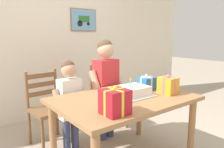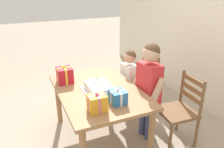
{
  "view_description": "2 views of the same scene",
  "coord_description": "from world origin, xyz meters",
  "px_view_note": "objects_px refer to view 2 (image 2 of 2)",
  "views": [
    {
      "loc": [
        -1.39,
        -1.61,
        1.35
      ],
      "look_at": [
        0.02,
        0.23,
        0.94
      ],
      "focal_mm": 34.85,
      "sensor_mm": 36.0,
      "label": 1
    },
    {
      "loc": [
        2.31,
        -0.84,
        1.96
      ],
      "look_at": [
        0.14,
        0.12,
        0.97
      ],
      "focal_mm": 35.9,
      "sensor_mm": 36.0,
      "label": 2
    }
  ],
  "objects_px": {
    "gift_box_beside_cake": "(118,97)",
    "dining_table": "(98,96)",
    "chair_left": "(142,82)",
    "gift_box_red_large": "(65,75)",
    "child_younger": "(129,78)",
    "chair_right": "(180,110)",
    "child_older": "(149,83)",
    "birthday_cake": "(99,88)",
    "gift_box_corner_small": "(97,103)"
  },
  "relations": [
    {
      "from": "chair_left",
      "to": "child_younger",
      "type": "height_order",
      "value": "child_younger"
    },
    {
      "from": "gift_box_red_large",
      "to": "gift_box_beside_cake",
      "type": "xyz_separation_m",
      "value": [
        0.77,
        0.39,
        -0.03
      ]
    },
    {
      "from": "dining_table",
      "to": "chair_right",
      "type": "xyz_separation_m",
      "value": [
        0.45,
        0.91,
        -0.17
      ]
    },
    {
      "from": "gift_box_red_large",
      "to": "chair_left",
      "type": "height_order",
      "value": "gift_box_red_large"
    },
    {
      "from": "gift_box_beside_cake",
      "to": "chair_left",
      "type": "bearing_deg",
      "value": 135.73
    },
    {
      "from": "gift_box_corner_small",
      "to": "child_older",
      "type": "bearing_deg",
      "value": 108.21
    },
    {
      "from": "gift_box_corner_small",
      "to": "dining_table",
      "type": "bearing_deg",
      "value": 158.58
    },
    {
      "from": "chair_right",
      "to": "dining_table",
      "type": "bearing_deg",
      "value": -116.55
    },
    {
      "from": "gift_box_beside_cake",
      "to": "child_older",
      "type": "relative_size",
      "value": 0.14
    },
    {
      "from": "gift_box_beside_cake",
      "to": "child_younger",
      "type": "height_order",
      "value": "child_younger"
    },
    {
      "from": "gift_box_corner_small",
      "to": "chair_left",
      "type": "distance_m",
      "value": 1.46
    },
    {
      "from": "dining_table",
      "to": "chair_left",
      "type": "relative_size",
      "value": 1.5
    },
    {
      "from": "dining_table",
      "to": "gift_box_red_large",
      "type": "bearing_deg",
      "value": -139.58
    },
    {
      "from": "gift_box_red_large",
      "to": "chair_right",
      "type": "xyz_separation_m",
      "value": [
        0.83,
        1.23,
        -0.37
      ]
    },
    {
      "from": "dining_table",
      "to": "chair_right",
      "type": "distance_m",
      "value": 1.03
    },
    {
      "from": "gift_box_red_large",
      "to": "chair_left",
      "type": "relative_size",
      "value": 0.26
    },
    {
      "from": "chair_left",
      "to": "chair_right",
      "type": "distance_m",
      "value": 0.91
    },
    {
      "from": "dining_table",
      "to": "gift_box_red_large",
      "type": "distance_m",
      "value": 0.53
    },
    {
      "from": "gift_box_beside_cake",
      "to": "chair_left",
      "type": "xyz_separation_m",
      "value": [
        -0.85,
        0.83,
        -0.34
      ]
    },
    {
      "from": "chair_left",
      "to": "child_younger",
      "type": "bearing_deg",
      "value": -65.73
    },
    {
      "from": "dining_table",
      "to": "gift_box_red_large",
      "type": "relative_size",
      "value": 5.87
    },
    {
      "from": "child_younger",
      "to": "child_older",
      "type": "bearing_deg",
      "value": -0.06
    },
    {
      "from": "birthday_cake",
      "to": "child_younger",
      "type": "relative_size",
      "value": 0.41
    },
    {
      "from": "dining_table",
      "to": "gift_box_beside_cake",
      "type": "xyz_separation_m",
      "value": [
        0.4,
        0.08,
        0.17
      ]
    },
    {
      "from": "child_older",
      "to": "chair_right",
      "type": "bearing_deg",
      "value": 51.34
    },
    {
      "from": "gift_box_red_large",
      "to": "birthday_cake",
      "type": "bearing_deg",
      "value": 34.18
    },
    {
      "from": "dining_table",
      "to": "chair_left",
      "type": "height_order",
      "value": "chair_left"
    },
    {
      "from": "dining_table",
      "to": "birthday_cake",
      "type": "distance_m",
      "value": 0.16
    },
    {
      "from": "chair_right",
      "to": "chair_left",
      "type": "bearing_deg",
      "value": -180.0
    },
    {
      "from": "chair_left",
      "to": "gift_box_red_large",
      "type": "bearing_deg",
      "value": -86.12
    },
    {
      "from": "chair_right",
      "to": "child_older",
      "type": "relative_size",
      "value": 0.71
    },
    {
      "from": "gift_box_beside_cake",
      "to": "child_younger",
      "type": "relative_size",
      "value": 0.17
    },
    {
      "from": "chair_right",
      "to": "child_younger",
      "type": "distance_m",
      "value": 0.85
    },
    {
      "from": "child_younger",
      "to": "chair_left",
      "type": "bearing_deg",
      "value": 114.27
    },
    {
      "from": "gift_box_red_large",
      "to": "gift_box_beside_cake",
      "type": "bearing_deg",
      "value": 27.13
    },
    {
      "from": "dining_table",
      "to": "chair_left",
      "type": "distance_m",
      "value": 1.03
    },
    {
      "from": "gift_box_beside_cake",
      "to": "chair_right",
      "type": "bearing_deg",
      "value": 86.12
    },
    {
      "from": "gift_box_beside_cake",
      "to": "child_older",
      "type": "bearing_deg",
      "value": 110.71
    },
    {
      "from": "dining_table",
      "to": "birthday_cake",
      "type": "bearing_deg",
      "value": -13.52
    },
    {
      "from": "chair_left",
      "to": "child_younger",
      "type": "relative_size",
      "value": 0.86
    },
    {
      "from": "dining_table",
      "to": "gift_box_red_large",
      "type": "height_order",
      "value": "gift_box_red_large"
    },
    {
      "from": "birthday_cake",
      "to": "gift_box_beside_cake",
      "type": "relative_size",
      "value": 2.41
    },
    {
      "from": "gift_box_red_large",
      "to": "chair_right",
      "type": "relative_size",
      "value": 0.26
    },
    {
      "from": "chair_right",
      "to": "child_older",
      "type": "bearing_deg",
      "value": -128.66
    },
    {
      "from": "gift_box_beside_cake",
      "to": "dining_table",
      "type": "bearing_deg",
      "value": -168.94
    },
    {
      "from": "chair_left",
      "to": "gift_box_beside_cake",
      "type": "bearing_deg",
      "value": -44.27
    },
    {
      "from": "chair_right",
      "to": "child_younger",
      "type": "bearing_deg",
      "value": -157.74
    },
    {
      "from": "birthday_cake",
      "to": "child_older",
      "type": "bearing_deg",
      "value": 77.75
    },
    {
      "from": "dining_table",
      "to": "birthday_cake",
      "type": "height_order",
      "value": "birthday_cake"
    },
    {
      "from": "gift_box_red_large",
      "to": "child_younger",
      "type": "height_order",
      "value": "child_younger"
    }
  ]
}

